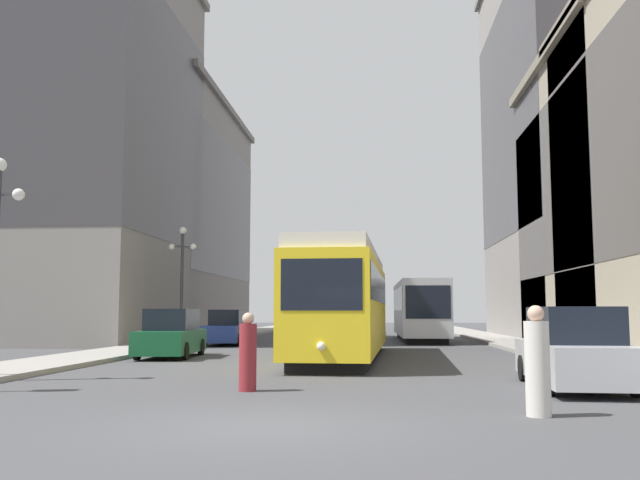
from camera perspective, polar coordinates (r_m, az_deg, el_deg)
The scene contains 14 objects.
ground_plane at distance 10.73m, azimuth -4.48°, elevation -15.12°, with size 200.00×200.00×0.00m, color #424244.
sidewalk_left at distance 51.56m, azimuth -7.09°, elevation -7.75°, with size 2.86×120.00×0.15m, color gray.
sidewalk_right at distance 50.99m, azimuth 12.86°, elevation -7.66°, with size 2.86×120.00×0.15m, color gray.
streetcar at distance 25.42m, azimuth 2.03°, elevation -5.09°, with size 3.18×14.23×3.89m.
transit_bus at distance 41.80m, azimuth 8.22°, elevation -5.59°, with size 2.75×12.26×3.45m.
parked_car_left_near at distance 36.57m, azimuth -7.59°, elevation -7.28°, with size 1.90×4.94×1.82m.
parked_car_left_mid at distance 26.81m, azimuth -12.21°, elevation -7.69°, with size 2.10×4.84×1.82m.
parked_car_right_far at distance 16.67m, azimuth 20.25°, elevation -8.58°, with size 2.05×5.04×1.82m.
pedestrian_crossing_near at distance 15.22m, azimuth -6.00°, elevation -9.41°, with size 0.38×0.38×1.69m.
pedestrian_crossing_far at distance 12.08m, azimuth 17.57°, elevation -9.79°, with size 0.41×0.41×1.82m.
lamp_post_left_far at distance 34.91m, azimuth -11.36°, elevation -2.21°, with size 1.41×0.36×5.79m.
building_left_corner at distance 44.12m, azimuth -21.52°, elevation 7.96°, with size 15.25×15.16×23.35m.
building_left_midblock at distance 56.82m, azimuth -13.20°, elevation 1.98°, with size 11.62×21.14×18.34m.
building_right_midblock at distance 49.13m, azimuth 21.42°, elevation 8.77°, with size 11.57×19.92×26.91m.
Camera 1 is at (1.67, -10.46, 1.71)m, focal length 38.61 mm.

